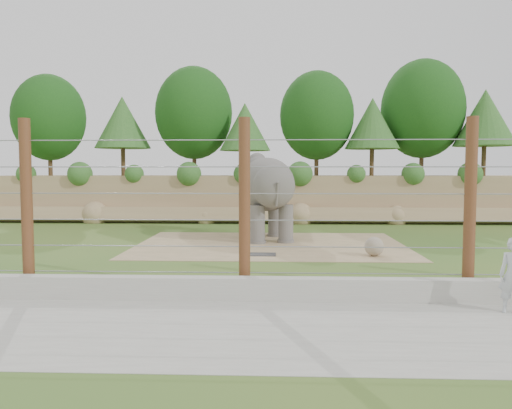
{
  "coord_description": "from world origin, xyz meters",
  "views": [
    {
      "loc": [
        0.71,
        -15.67,
        2.84
      ],
      "look_at": [
        0.0,
        2.0,
        1.6
      ],
      "focal_mm": 35.0,
      "sensor_mm": 36.0,
      "label": 1
    }
  ],
  "objects": [
    {
      "name": "elephant",
      "position": [
        0.33,
        4.34,
        1.74
      ],
      "size": [
        2.79,
        4.61,
        3.48
      ],
      "primitive_type": null,
      "rotation": [
        0.0,
        0.0,
        0.24
      ],
      "color": "#5C5753",
      "rests_on": "ground"
    },
    {
      "name": "barrier_fence",
      "position": [
        0.0,
        -4.5,
        2.0
      ],
      "size": [
        20.26,
        0.26,
        4.0
      ],
      "color": "#4E3117",
      "rests_on": "ground"
    },
    {
      "name": "retaining_wall",
      "position": [
        0.0,
        -5.0,
        0.25
      ],
      "size": [
        26.0,
        0.35,
        0.5
      ],
      "primitive_type": "cube",
      "color": "#A09D95",
      "rests_on": "ground"
    },
    {
      "name": "ground",
      "position": [
        0.0,
        0.0,
        0.0
      ],
      "size": [
        90.0,
        90.0,
        0.0
      ],
      "primitive_type": "plane",
      "color": "#3B6827",
      "rests_on": "ground"
    },
    {
      "name": "back_embankment",
      "position": [
        0.59,
        12.68,
        3.97
      ],
      "size": [
        30.0,
        5.52,
        8.77
      ],
      "color": "#9E8159",
      "rests_on": "ground"
    },
    {
      "name": "walkway",
      "position": [
        0.0,
        -7.0,
        0.01
      ],
      "size": [
        26.0,
        4.0,
        0.01
      ],
      "primitive_type": "cube",
      "color": "#A09D95",
      "rests_on": "ground"
    },
    {
      "name": "stone_ball",
      "position": [
        3.92,
        0.61,
        0.33
      ],
      "size": [
        0.63,
        0.63,
        0.63
      ],
      "primitive_type": "sphere",
      "color": "gray",
      "rests_on": "dirt_patch"
    },
    {
      "name": "drain_grate",
      "position": [
        0.21,
        0.69,
        0.04
      ],
      "size": [
        1.0,
        0.6,
        0.03
      ],
      "primitive_type": "cube",
      "color": "#262628",
      "rests_on": "dirt_patch"
    },
    {
      "name": "dirt_patch",
      "position": [
        0.5,
        3.0,
        0.01
      ],
      "size": [
        10.0,
        7.0,
        0.02
      ],
      "primitive_type": "cube",
      "color": "#96825A",
      "rests_on": "ground"
    }
  ]
}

